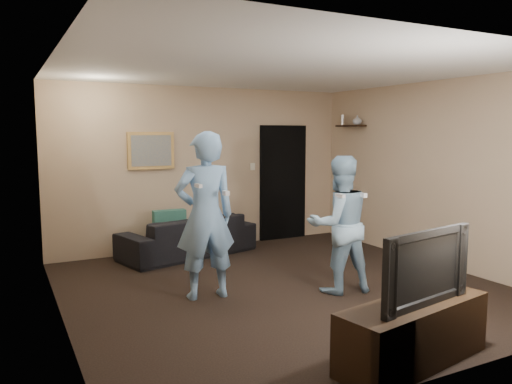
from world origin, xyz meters
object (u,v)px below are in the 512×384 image
sofa (188,236)px  television (416,266)px  tv_console (413,333)px  wii_player_left (205,216)px  wii_player_right (339,224)px

sofa → television: bearing=81.4°
tv_console → wii_player_left: 2.57m
television → wii_player_right: (0.58, 1.79, -0.01)m
sofa → wii_player_left: size_ratio=1.10×
sofa → tv_console: size_ratio=1.44×
tv_console → wii_player_left: wii_player_left is taller
wii_player_left → wii_player_right: 1.57m
sofa → television: size_ratio=1.97×
wii_player_left → wii_player_right: wii_player_left is taller
sofa → television: 4.32m
sofa → wii_player_right: (0.99, -2.48, 0.50)m
tv_console → wii_player_right: wii_player_right is taller
television → wii_player_left: 2.48m
sofa → wii_player_left: 2.12m
sofa → tv_console: sofa is taller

